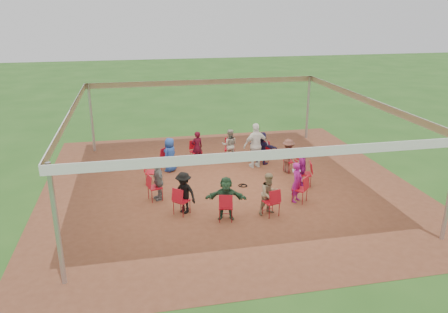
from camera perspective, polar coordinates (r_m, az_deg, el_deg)
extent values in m
plane|color=#27551A|center=(15.82, 0.53, -3.71)|extent=(80.00, 80.00, 0.00)
plane|color=brown|center=(15.82, 0.53, -3.69)|extent=(13.00, 13.00, 0.00)
cylinder|color=#B2B2B7|center=(10.52, -21.01, -8.44)|extent=(0.12, 0.12, 3.00)
cylinder|color=#B2B2B7|center=(19.89, -16.92, 4.79)|extent=(0.12, 0.12, 3.00)
cylinder|color=#B2B2B7|center=(21.40, 10.90, 6.25)|extent=(0.12, 0.12, 3.00)
plane|color=white|center=(14.92, 0.56, 6.97)|extent=(10.30, 10.30, 0.00)
cube|color=white|center=(10.15, 6.76, 0.26)|extent=(10.30, 0.03, 0.24)
cube|color=white|center=(19.92, -2.64, 9.68)|extent=(10.30, 0.03, 0.24)
cube|color=white|center=(14.76, -19.46, 5.26)|extent=(0.03, 10.30, 0.24)
cube|color=white|center=(16.79, 18.13, 6.98)|extent=(0.03, 10.30, 0.24)
imported|color=#9C1880|center=(15.74, 10.17, -1.50)|extent=(0.58, 0.86, 1.34)
imported|color=brown|center=(16.93, 8.39, 0.07)|extent=(0.66, 0.95, 1.34)
imported|color=#201A41|center=(17.75, 4.96, 1.12)|extent=(1.22, 1.19, 1.34)
imported|color=#9D998B|center=(18.07, 0.73, 1.51)|extent=(0.72, 0.52, 1.34)
imported|color=#3F0716|center=(17.80, -3.54, 1.21)|extent=(0.56, 0.45, 1.34)
imported|color=#2248A1|center=(17.01, -7.07, 0.24)|extent=(0.72, 0.73, 1.34)
imported|color=gray|center=(14.58, -8.60, -3.11)|extent=(0.61, 0.87, 1.34)
imported|color=black|center=(13.56, -5.28, -4.73)|extent=(0.92, 0.91, 1.34)
imported|color=#254A31|center=(13.14, 0.27, -5.45)|extent=(1.32, 0.74, 1.34)
imported|color=#978362|center=(13.50, 5.93, -4.87)|extent=(0.73, 0.54, 1.34)
imported|color=#9C1880|center=(14.48, 9.49, -3.33)|extent=(0.57, 0.58, 1.34)
imported|color=white|center=(17.27, 4.20, 1.44)|extent=(1.13, 0.70, 1.81)
torus|color=black|center=(15.72, 2.46, -3.80)|extent=(0.32, 0.32, 0.03)
torus|color=black|center=(15.70, 2.64, -3.84)|extent=(0.26, 0.26, 0.03)
cube|color=#B7B7BC|center=(15.75, 9.36, -1.84)|extent=(0.32, 0.40, 0.02)
cube|color=#B7B7BC|center=(15.72, 9.81, -1.44)|extent=(0.16, 0.36, 0.23)
cube|color=#CCE0FF|center=(15.72, 9.78, -1.43)|extent=(0.13, 0.31, 0.19)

